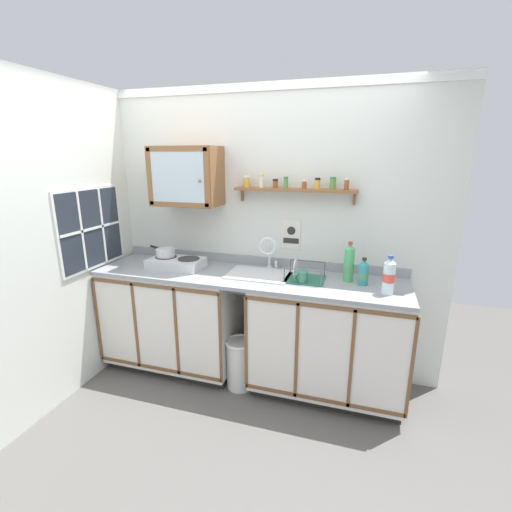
# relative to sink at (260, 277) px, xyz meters

# --- Properties ---
(floor) EXTENTS (5.65, 5.65, 0.00)m
(floor) POSITION_rel_sink_xyz_m (-0.11, -0.46, -0.94)
(floor) COLOR #565451
(floor) RESTS_ON ground
(back_wall) EXTENTS (3.25, 0.07, 2.50)m
(back_wall) POSITION_rel_sink_xyz_m (-0.11, 0.30, 0.32)
(back_wall) COLOR silver
(back_wall) RESTS_ON ground
(side_wall_left) EXTENTS (0.05, 3.53, 2.50)m
(side_wall_left) POSITION_rel_sink_xyz_m (-1.46, -0.69, 0.31)
(side_wall_left) COLOR silver
(side_wall_left) RESTS_ON ground
(lower_cabinet_run) EXTENTS (1.21, 0.63, 0.94)m
(lower_cabinet_run) POSITION_rel_sink_xyz_m (-0.82, -0.04, -0.47)
(lower_cabinet_run) COLOR black
(lower_cabinet_run) RESTS_ON ground
(lower_cabinet_run_right) EXTENTS (1.23, 0.63, 0.94)m
(lower_cabinet_run_right) POSITION_rel_sink_xyz_m (0.59, -0.04, -0.47)
(lower_cabinet_run_right) COLOR black
(lower_cabinet_run_right) RESTS_ON ground
(countertop) EXTENTS (2.61, 0.65, 0.03)m
(countertop) POSITION_rel_sink_xyz_m (-0.11, -0.04, 0.01)
(countertop) COLOR gray
(countertop) RESTS_ON lower_cabinet_run
(backsplash) EXTENTS (2.61, 0.02, 0.08)m
(backsplash) POSITION_rel_sink_xyz_m (-0.11, 0.26, 0.06)
(backsplash) COLOR gray
(backsplash) RESTS_ON countertop
(sink) EXTENTS (0.52, 0.41, 0.43)m
(sink) POSITION_rel_sink_xyz_m (0.00, 0.00, 0.00)
(sink) COLOR silver
(sink) RESTS_ON countertop
(hot_plate_stove) EXTENTS (0.48, 0.29, 0.09)m
(hot_plate_stove) POSITION_rel_sink_xyz_m (-0.77, -0.03, 0.07)
(hot_plate_stove) COLOR silver
(hot_plate_stove) RESTS_ON countertop
(saucepan) EXTENTS (0.30, 0.19, 0.07)m
(saucepan) POSITION_rel_sink_xyz_m (-0.89, -0.01, 0.15)
(saucepan) COLOR silver
(saucepan) RESTS_ON hot_plate_stove
(bottle_water_clear_0) EXTENTS (0.09, 0.09, 0.29)m
(bottle_water_clear_0) POSITION_rel_sink_xyz_m (1.00, -0.14, 0.16)
(bottle_water_clear_0) COLOR silver
(bottle_water_clear_0) RESTS_ON countertop
(bottle_detergent_teal_1) EXTENTS (0.08, 0.08, 0.22)m
(bottle_detergent_teal_1) POSITION_rel_sink_xyz_m (0.83, 0.00, 0.12)
(bottle_detergent_teal_1) COLOR teal
(bottle_detergent_teal_1) RESTS_ON countertop
(bottle_soda_green_2) EXTENTS (0.08, 0.08, 0.32)m
(bottle_soda_green_2) POSITION_rel_sink_xyz_m (0.71, 0.05, 0.17)
(bottle_soda_green_2) COLOR #4CB266
(bottle_soda_green_2) RESTS_ON countertop
(dish_rack) EXTENTS (0.31, 0.26, 0.17)m
(dish_rack) POSITION_rel_sink_xyz_m (0.37, -0.03, 0.05)
(dish_rack) COLOR #26664C
(dish_rack) RESTS_ON countertop
(mug) EXTENTS (0.11, 0.09, 0.10)m
(mug) POSITION_rel_sink_xyz_m (0.37, -0.11, 0.07)
(mug) COLOR #337259
(mug) RESTS_ON countertop
(wall_cabinet) EXTENTS (0.59, 0.34, 0.50)m
(wall_cabinet) POSITION_rel_sink_xyz_m (-0.70, 0.11, 0.81)
(wall_cabinet) COLOR brown
(spice_shelf) EXTENTS (1.01, 0.14, 0.23)m
(spice_shelf) POSITION_rel_sink_xyz_m (0.23, 0.20, 0.73)
(spice_shelf) COLOR brown
(warning_sign) EXTENTS (0.16, 0.01, 0.26)m
(warning_sign) POSITION_rel_sink_xyz_m (0.20, 0.27, 0.32)
(warning_sign) COLOR silver
(window) EXTENTS (0.03, 0.74, 0.69)m
(window) POSITION_rel_sink_xyz_m (-1.43, -0.27, 0.38)
(window) COLOR #262D38
(trash_bin) EXTENTS (0.26, 0.26, 0.44)m
(trash_bin) POSITION_rel_sink_xyz_m (-0.12, -0.20, -0.72)
(trash_bin) COLOR silver
(trash_bin) RESTS_ON ground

